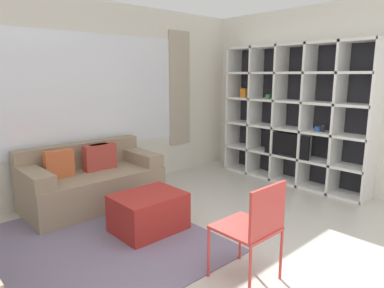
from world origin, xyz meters
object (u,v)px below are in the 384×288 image
at_px(couch_main, 92,181).
at_px(folding_chair, 254,224).
at_px(ottoman, 149,213).
at_px(shelving_unit, 293,116).

relative_size(couch_main, folding_chair, 1.97).
bearing_deg(ottoman, couch_main, 94.27).
bearing_deg(folding_chair, shelving_unit, -154.06).
bearing_deg(shelving_unit, couch_main, 156.44).
distance_m(couch_main, ottoman, 1.16).
height_order(ottoman, folding_chair, folding_chair).
bearing_deg(shelving_unit, folding_chair, -154.06).
height_order(couch_main, ottoman, couch_main).
bearing_deg(couch_main, shelving_unit, -23.56).
relative_size(couch_main, ottoman, 2.33).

